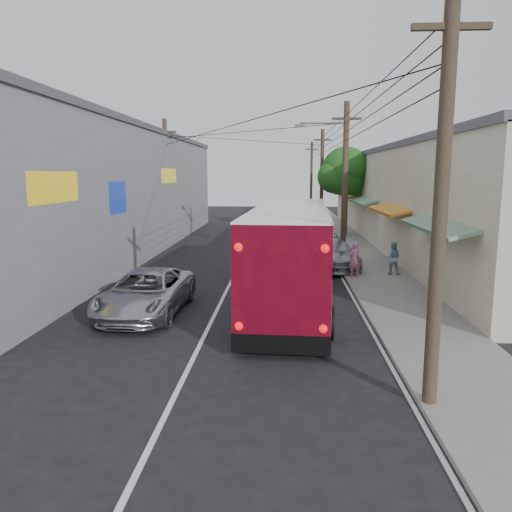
% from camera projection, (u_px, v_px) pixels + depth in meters
% --- Properties ---
extents(ground, '(120.00, 120.00, 0.00)m').
position_uv_depth(ground, '(190.00, 364.00, 12.26)').
color(ground, black).
rests_on(ground, ground).
extents(sidewalk, '(3.00, 80.00, 0.12)m').
position_uv_depth(sidewalk, '(350.00, 247.00, 31.60)').
color(sidewalk, slate).
rests_on(sidewalk, ground).
extents(building_right, '(7.09, 40.00, 6.25)m').
position_uv_depth(building_right, '(416.00, 196.00, 32.82)').
color(building_right, beige).
rests_on(building_right, ground).
extents(building_left, '(7.20, 36.00, 7.25)m').
position_uv_depth(building_left, '(104.00, 190.00, 29.86)').
color(building_left, gray).
rests_on(building_left, ground).
extents(utility_poles, '(11.80, 45.28, 8.00)m').
position_uv_depth(utility_poles, '(298.00, 182.00, 31.44)').
color(utility_poles, '#473828').
rests_on(utility_poles, ground).
extents(street_tree, '(4.40, 4.00, 6.60)m').
position_uv_depth(street_tree, '(347.00, 173.00, 36.75)').
color(street_tree, '#3F2B19').
rests_on(street_tree, ground).
extents(coach_bus, '(3.27, 12.14, 3.46)m').
position_uv_depth(coach_bus, '(291.00, 253.00, 18.09)').
color(coach_bus, white).
rests_on(coach_bus, ground).
extents(jeepney, '(2.59, 5.29, 1.45)m').
position_uv_depth(jeepney, '(146.00, 293.00, 16.56)').
color(jeepney, '#B7B6BD').
rests_on(jeepney, ground).
extents(parked_suv, '(2.78, 5.41, 1.50)m').
position_uv_depth(parked_suv, '(331.00, 253.00, 24.69)').
color(parked_suv, '#A1A1A9').
rests_on(parked_suv, ground).
extents(parked_car_mid, '(2.01, 3.93, 1.28)m').
position_uv_depth(parked_car_mid, '(307.00, 235.00, 32.85)').
color(parked_car_mid, '#252429').
rests_on(parked_car_mid, ground).
extents(parked_car_far, '(1.68, 3.99, 1.28)m').
position_uv_depth(parked_car_far, '(301.00, 219.00, 44.72)').
color(parked_car_far, black).
rests_on(parked_car_far, ground).
extents(pedestrian_near, '(0.66, 0.57, 1.54)m').
position_uv_depth(pedestrian_near, '(354.00, 259.00, 22.04)').
color(pedestrian_near, pink).
rests_on(pedestrian_near, sidewalk).
extents(pedestrian_far, '(0.84, 0.72, 1.49)m').
position_uv_depth(pedestrian_far, '(393.00, 258.00, 22.48)').
color(pedestrian_far, '#819ABC').
rests_on(pedestrian_far, sidewalk).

